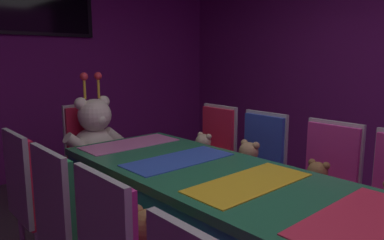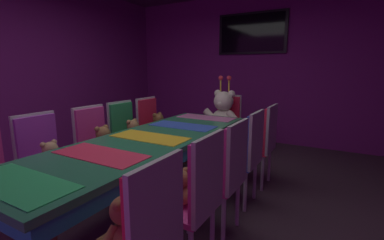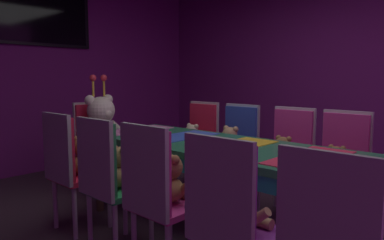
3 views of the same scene
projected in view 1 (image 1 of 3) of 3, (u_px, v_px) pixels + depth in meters
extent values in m
cube|color=#721E72|center=(38.00, 60.00, 4.23)|extent=(5.20, 0.12, 2.80)
cube|color=#26724C|center=(249.00, 187.00, 2.00)|extent=(0.90, 2.88, 0.05)
cube|color=teal|center=(249.00, 200.00, 2.01)|extent=(0.88, 2.82, 0.10)
cylinder|color=#4C3826|center=(164.00, 178.00, 3.26)|extent=(0.07, 0.07, 0.69)
cylinder|color=#4C3826|center=(84.00, 200.00, 2.76)|extent=(0.07, 0.07, 0.69)
cube|color=#E52D4C|center=(361.00, 219.00, 1.54)|extent=(0.77, 0.32, 0.01)
cube|color=yellow|center=(250.00, 183.00, 1.99)|extent=(0.77, 0.32, 0.01)
cube|color=blue|center=(179.00, 160.00, 2.44)|extent=(0.77, 0.32, 0.01)
cube|color=pink|center=(130.00, 144.00, 2.89)|extent=(0.77, 0.32, 0.01)
cube|color=#CC338C|center=(107.00, 238.00, 1.44)|extent=(0.05, 0.38, 0.50)
cube|color=#B2B2B7|center=(103.00, 240.00, 1.43)|extent=(0.03, 0.41, 0.55)
sphere|color=olive|center=(148.00, 227.00, 1.58)|extent=(0.16, 0.16, 0.16)
sphere|color=#AE7747|center=(158.00, 226.00, 1.61)|extent=(0.06, 0.06, 0.06)
sphere|color=olive|center=(137.00, 211.00, 1.60)|extent=(0.06, 0.06, 0.06)
sphere|color=olive|center=(153.00, 220.00, 1.51)|extent=(0.06, 0.06, 0.06)
cube|color=#268C4C|center=(91.00, 240.00, 1.97)|extent=(0.40, 0.40, 0.04)
cube|color=#268C4C|center=(55.00, 202.00, 1.80)|extent=(0.05, 0.38, 0.50)
cube|color=#B2B2B7|center=(51.00, 203.00, 1.79)|extent=(0.03, 0.41, 0.55)
ellipsoid|color=#9E7247|center=(90.00, 222.00, 1.95)|extent=(0.19, 0.19, 0.15)
sphere|color=#9E7247|center=(92.00, 197.00, 1.94)|extent=(0.15, 0.15, 0.15)
sphere|color=tan|center=(101.00, 197.00, 1.97)|extent=(0.06, 0.06, 0.06)
sphere|color=#9E7247|center=(84.00, 185.00, 1.96)|extent=(0.06, 0.06, 0.06)
sphere|color=#9E7247|center=(93.00, 191.00, 1.87)|extent=(0.06, 0.06, 0.06)
cylinder|color=#9E7247|center=(89.00, 212.00, 2.04)|extent=(0.05, 0.14, 0.13)
cylinder|color=#9E7247|center=(105.00, 223.00, 1.90)|extent=(0.05, 0.14, 0.13)
cylinder|color=#9E7247|center=(107.00, 221.00, 2.08)|extent=(0.07, 0.14, 0.07)
cylinder|color=#9E7247|center=(116.00, 227.00, 2.00)|extent=(0.07, 0.14, 0.07)
cube|color=red|center=(53.00, 210.00, 2.36)|extent=(0.40, 0.40, 0.04)
cube|color=red|center=(21.00, 176.00, 2.20)|extent=(0.05, 0.38, 0.50)
cube|color=#B2B2B7|center=(17.00, 177.00, 2.18)|extent=(0.03, 0.41, 0.55)
cylinder|color=#B2B2B7|center=(69.00, 227.00, 2.62)|extent=(0.04, 0.04, 0.42)
ellipsoid|color=brown|center=(52.00, 194.00, 2.34)|extent=(0.20, 0.20, 0.16)
sphere|color=brown|center=(54.00, 173.00, 2.33)|extent=(0.16, 0.16, 0.16)
sphere|color=#99663C|center=(62.00, 173.00, 2.37)|extent=(0.06, 0.06, 0.06)
sphere|color=brown|center=(47.00, 163.00, 2.35)|extent=(0.06, 0.06, 0.06)
sphere|color=brown|center=(54.00, 167.00, 2.26)|extent=(0.06, 0.06, 0.06)
cylinder|color=brown|center=(53.00, 187.00, 2.44)|extent=(0.05, 0.14, 0.13)
cylinder|color=brown|center=(64.00, 195.00, 2.29)|extent=(0.05, 0.14, 0.13)
cylinder|color=brown|center=(69.00, 195.00, 2.47)|extent=(0.07, 0.15, 0.07)
cylinder|color=brown|center=(75.00, 199.00, 2.40)|extent=(0.07, 0.15, 0.07)
cylinder|color=olive|center=(377.00, 208.00, 2.13)|extent=(0.04, 0.11, 0.11)
cylinder|color=olive|center=(378.00, 223.00, 2.07)|extent=(0.05, 0.12, 0.05)
cube|color=#CC338C|center=(317.00, 202.00, 2.49)|extent=(0.40, 0.40, 0.04)
cube|color=#CC338C|center=(332.00, 160.00, 2.56)|extent=(0.05, 0.38, 0.50)
cube|color=#B2B2B7|center=(333.00, 159.00, 2.57)|extent=(0.03, 0.41, 0.55)
cylinder|color=#B2B2B7|center=(306.00, 219.00, 2.75)|extent=(0.04, 0.04, 0.42)
cylinder|color=#B2B2B7|center=(348.00, 234.00, 2.51)|extent=(0.04, 0.04, 0.42)
cylinder|color=#B2B2B7|center=(282.00, 232.00, 2.54)|extent=(0.04, 0.04, 0.42)
ellipsoid|color=olive|center=(317.00, 189.00, 2.47)|extent=(0.17, 0.17, 0.14)
sphere|color=olive|center=(317.00, 172.00, 2.44)|extent=(0.14, 0.14, 0.14)
sphere|color=#AE7747|center=(314.00, 175.00, 2.41)|extent=(0.05, 0.05, 0.05)
sphere|color=olive|center=(326.00, 166.00, 2.40)|extent=(0.05, 0.05, 0.05)
sphere|color=olive|center=(312.00, 162.00, 2.48)|extent=(0.05, 0.05, 0.05)
cylinder|color=olive|center=(327.00, 192.00, 2.38)|extent=(0.05, 0.12, 0.11)
cylinder|color=olive|center=(304.00, 185.00, 2.51)|extent=(0.05, 0.12, 0.11)
cylinder|color=olive|center=(315.00, 202.00, 2.37)|extent=(0.06, 0.13, 0.06)
cylinder|color=olive|center=(302.00, 198.00, 2.44)|extent=(0.06, 0.13, 0.06)
cube|color=#2D47B2|center=(249.00, 181.00, 2.90)|extent=(0.40, 0.40, 0.04)
cube|color=#2D47B2|center=(264.00, 145.00, 2.98)|extent=(0.05, 0.38, 0.50)
cube|color=#B2B2B7|center=(266.00, 145.00, 2.99)|extent=(0.03, 0.41, 0.55)
cylinder|color=#B2B2B7|center=(246.00, 198.00, 3.17)|extent=(0.04, 0.04, 0.42)
cylinder|color=#B2B2B7|center=(276.00, 209.00, 2.93)|extent=(0.04, 0.04, 0.42)
cylinder|color=#B2B2B7|center=(221.00, 207.00, 2.96)|extent=(0.04, 0.04, 0.42)
cylinder|color=#B2B2B7|center=(251.00, 220.00, 2.72)|extent=(0.04, 0.04, 0.42)
ellipsoid|color=tan|center=(249.00, 169.00, 2.89)|extent=(0.20, 0.20, 0.16)
sphere|color=tan|center=(249.00, 152.00, 2.85)|extent=(0.16, 0.16, 0.16)
sphere|color=tan|center=(244.00, 154.00, 2.82)|extent=(0.06, 0.06, 0.06)
sphere|color=tan|center=(256.00, 146.00, 2.81)|extent=(0.06, 0.06, 0.06)
sphere|color=tan|center=(244.00, 143.00, 2.90)|extent=(0.06, 0.06, 0.06)
cylinder|color=tan|center=(256.00, 171.00, 2.79)|extent=(0.05, 0.14, 0.13)
cylinder|color=tan|center=(237.00, 165.00, 2.93)|extent=(0.05, 0.14, 0.13)
cylinder|color=tan|center=(244.00, 180.00, 2.77)|extent=(0.07, 0.15, 0.07)
cylinder|color=tan|center=(234.00, 177.00, 2.85)|extent=(0.07, 0.15, 0.07)
cube|color=red|center=(204.00, 166.00, 3.32)|extent=(0.40, 0.40, 0.04)
cube|color=red|center=(218.00, 134.00, 3.39)|extent=(0.05, 0.38, 0.50)
cube|color=#B2B2B7|center=(220.00, 134.00, 3.41)|extent=(0.03, 0.41, 0.55)
cylinder|color=#B2B2B7|center=(205.00, 181.00, 3.58)|extent=(0.04, 0.04, 0.42)
cylinder|color=#B2B2B7|center=(228.00, 190.00, 3.35)|extent=(0.04, 0.04, 0.42)
cylinder|color=#B2B2B7|center=(180.00, 189.00, 3.37)|extent=(0.04, 0.04, 0.42)
cylinder|color=#B2B2B7|center=(204.00, 199.00, 3.14)|extent=(0.04, 0.04, 0.42)
ellipsoid|color=beige|center=(204.00, 155.00, 3.30)|extent=(0.18, 0.18, 0.14)
sphere|color=beige|center=(203.00, 142.00, 3.27)|extent=(0.14, 0.14, 0.14)
sphere|color=#FDDCAD|center=(199.00, 144.00, 3.24)|extent=(0.05, 0.05, 0.05)
sphere|color=beige|center=(209.00, 137.00, 3.23)|extent=(0.05, 0.05, 0.05)
sphere|color=beige|center=(200.00, 135.00, 3.31)|extent=(0.05, 0.05, 0.05)
cylinder|color=beige|center=(208.00, 157.00, 3.21)|extent=(0.05, 0.13, 0.12)
cylinder|color=beige|center=(195.00, 153.00, 3.34)|extent=(0.05, 0.13, 0.12)
cylinder|color=beige|center=(198.00, 164.00, 3.20)|extent=(0.06, 0.14, 0.06)
cylinder|color=beige|center=(191.00, 162.00, 3.27)|extent=(0.06, 0.14, 0.06)
cube|color=red|center=(95.00, 163.00, 3.41)|extent=(0.40, 0.40, 0.04)
cube|color=red|center=(85.00, 132.00, 3.49)|extent=(0.38, 0.05, 0.50)
cube|color=#B2B2B7|center=(84.00, 132.00, 3.51)|extent=(0.41, 0.03, 0.55)
cylinder|color=#B2B2B7|center=(103.00, 178.00, 3.67)|extent=(0.04, 0.04, 0.42)
cylinder|color=#B2B2B7|center=(120.00, 187.00, 3.44)|extent=(0.04, 0.04, 0.42)
cylinder|color=#B2B2B7|center=(73.00, 186.00, 3.46)|extent=(0.04, 0.04, 0.42)
cylinder|color=#B2B2B7|center=(88.00, 195.00, 3.23)|extent=(0.04, 0.04, 0.42)
ellipsoid|color=silver|center=(94.00, 144.00, 3.38)|extent=(0.38, 0.38, 0.30)
sphere|color=silver|center=(95.00, 115.00, 3.30)|extent=(0.30, 0.30, 0.30)
sphere|color=white|center=(100.00, 119.00, 3.23)|extent=(0.11, 0.11, 0.11)
sphere|color=silver|center=(104.00, 102.00, 3.38)|extent=(0.11, 0.11, 0.11)
sphere|color=silver|center=(81.00, 104.00, 3.23)|extent=(0.11, 0.11, 0.11)
cylinder|color=silver|center=(116.00, 139.00, 3.44)|extent=(0.27, 0.11, 0.25)
cylinder|color=silver|center=(78.00, 145.00, 3.19)|extent=(0.27, 0.11, 0.25)
cylinder|color=silver|center=(118.00, 158.00, 3.28)|extent=(0.28, 0.13, 0.13)
cylinder|color=silver|center=(97.00, 162.00, 3.15)|extent=(0.28, 0.13, 0.13)
cylinder|color=gold|center=(98.00, 87.00, 3.33)|extent=(0.02, 0.02, 0.20)
sphere|color=#E5333F|center=(98.00, 76.00, 3.31)|extent=(0.07, 0.07, 0.07)
cylinder|color=gold|center=(85.00, 88.00, 3.24)|extent=(0.02, 0.02, 0.20)
sphere|color=#E5333F|center=(84.00, 76.00, 3.22)|extent=(0.07, 0.07, 0.07)
cube|color=black|center=(37.00, 1.00, 4.05)|extent=(1.30, 0.05, 0.75)
cube|color=black|center=(37.00, 1.00, 4.03)|extent=(1.20, 0.01, 0.68)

